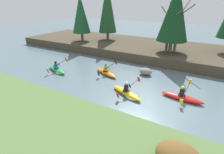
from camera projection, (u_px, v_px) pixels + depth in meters
name	position (u px, v px, depth m)	size (l,w,h in m)	color
ground_plane	(159.00, 100.00, 11.54)	(90.00, 90.00, 0.00)	slate
riverbank_far	(186.00, 54.00, 19.79)	(44.00, 9.19, 1.00)	#473D2D
conifer_tree_far_left	(81.00, 14.00, 22.46)	(2.36, 2.36, 5.85)	brown
conifer_tree_left	(107.00, 7.00, 22.82)	(2.41, 2.41, 7.63)	brown
conifer_tree_mid_left	(175.00, 12.00, 17.06)	(3.09, 3.09, 6.80)	#7A664C
bare_tree_upstream	(169.00, 31.00, 17.77)	(2.61, 2.58, 4.65)	brown
bare_tree_mid_upstream	(178.00, 29.00, 17.80)	(2.85, 2.82, 5.10)	#7A664C
kayaker_lead	(182.00, 97.00, 11.51)	(2.79, 2.07, 1.20)	red
kayaker_middle	(128.00, 93.00, 12.03)	(2.73, 1.98, 1.20)	yellow
kayaker_trailing	(106.00, 72.00, 15.47)	(2.73, 1.98, 1.20)	orange
kayaker_far_back	(57.00, 70.00, 16.06)	(2.77, 2.04, 1.20)	green
boulder_midstream	(146.00, 71.00, 15.39)	(1.09, 0.86, 0.62)	gray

